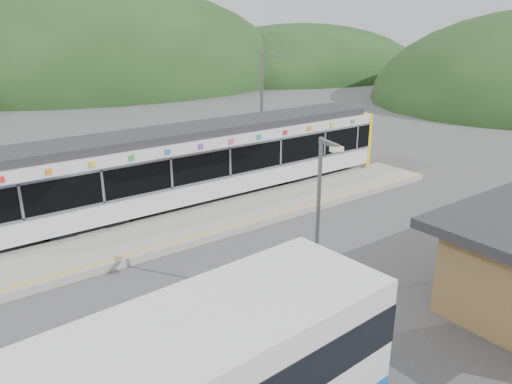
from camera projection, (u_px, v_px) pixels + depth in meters
ground at (252, 252)px, 19.05m from camera, size 120.00×120.00×0.00m
hills at (287, 187)px, 26.55m from camera, size 146.00×149.00×26.00m
platform at (207, 222)px, 21.51m from camera, size 26.00×3.20×0.30m
yellow_line at (223, 228)px, 20.47m from camera, size 26.00×0.10×0.01m
train at (204, 160)px, 23.82m from camera, size 20.44×3.01×3.74m
catenary_mast_east at (262, 108)px, 28.30m from camera, size 0.18×1.80×7.00m
lamp_post at (321, 209)px, 14.56m from camera, size 0.38×0.98×5.30m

